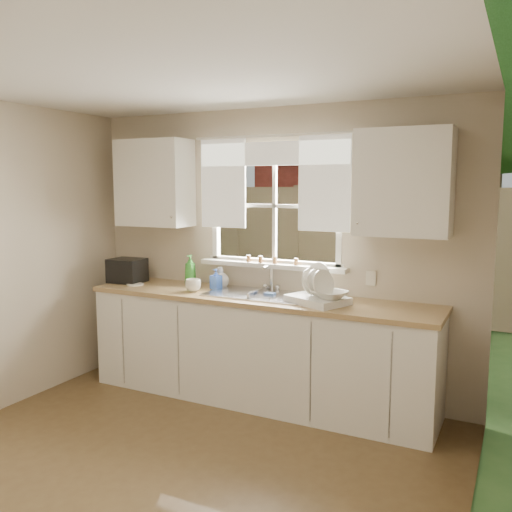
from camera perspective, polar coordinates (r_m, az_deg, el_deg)
The scene contains 21 objects.
ground at distance 3.57m, azimuth -13.04°, elevation -23.70°, with size 4.00×4.00×0.00m, color brown.
room_walls at distance 3.07m, azimuth -14.50°, elevation -4.01°, with size 3.62×4.02×2.50m.
ceiling at distance 3.13m, azimuth -14.48°, elevation 19.53°, with size 3.60×4.00×0.02m, color silver.
window at distance 4.77m, azimuth 1.89°, elevation 3.30°, with size 1.38×0.16×1.06m.
curtains at distance 4.71m, azimuth 1.64°, elevation 8.70°, with size 1.50×0.03×0.81m.
base_cabinets at distance 4.68m, azimuth 0.17°, elevation -9.89°, with size 3.00×0.62×0.87m, color white.
countertop at distance 4.57m, azimuth 0.17°, elevation -4.44°, with size 3.04×0.65×0.04m, color #A58352.
upper_cabinet_left at distance 5.20m, azimuth -10.63°, elevation 7.55°, with size 0.70×0.33×0.80m, color white.
upper_cabinet_right at distance 4.23m, azimuth 15.30°, elevation 7.44°, with size 0.70×0.33×0.80m, color white.
wall_outlet at distance 4.51m, azimuth 11.99°, elevation -2.30°, with size 0.08×0.01×0.12m, color beige.
sill_jars at distance 4.75m, azimuth 1.45°, elevation -0.42°, with size 0.50×0.04×0.06m.
backyard at distance 10.95m, azimuth 19.60°, elevation 15.64°, with size 20.00×10.00×6.13m.
sink at distance 4.61m, azimuth 0.34°, elevation -4.99°, with size 0.88×0.52×0.40m.
dish_rack at distance 4.29m, azimuth 6.50°, elevation -4.09°, with size 0.53×0.48×0.31m.
bowl at distance 4.20m, azimuth 7.87°, elevation -4.06°, with size 0.24×0.24×0.06m, color silver.
soap_bottle_a at distance 5.06m, azimuth -6.93°, elevation -1.46°, with size 0.11×0.11×0.28m, color green.
soap_bottle_b at distance 4.84m, azimuth -4.23°, elevation -2.43°, with size 0.08×0.08×0.18m, color #3057B5.
soap_bottle_c at distance 4.92m, azimuth -3.72°, elevation -2.25°, with size 0.15×0.15×0.19m, color beige.
saucer at distance 5.16m, azimuth -12.60°, elevation -2.93°, with size 0.16×0.16×0.01m, color white.
cup at distance 4.76m, azimuth -6.64°, elevation -3.08°, with size 0.14×0.14×0.11m, color white.
black_appliance at distance 5.32m, azimuth -13.40°, elevation -1.48°, with size 0.31×0.27×0.23m, color black.
Camera 1 is at (1.98, -2.32, 1.84)m, focal length 38.00 mm.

